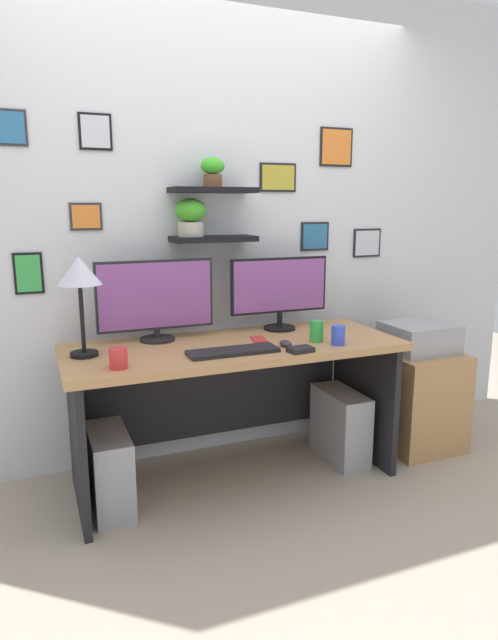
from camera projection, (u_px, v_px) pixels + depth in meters
ground_plane at (235, 478)px, 2.96m from camera, size 8.00×8.00×0.00m
back_wall_assembly at (207, 222)px, 3.08m from camera, size 4.40×0.24×2.70m
desk at (231, 379)px, 2.90m from camera, size 1.72×0.68×0.75m
monitor_left at (156, 299)px, 2.83m from camera, size 0.61×0.18×0.42m
monitor_right at (279, 290)px, 3.09m from camera, size 0.58×0.18×0.41m
keyboard at (233, 351)px, 2.62m from camera, size 0.44×0.14×0.02m
computer_mouse at (286, 343)px, 2.75m from camera, size 0.06×0.09×0.03m
desk_lamp at (79, 277)px, 2.50m from camera, size 0.20×0.20×0.47m
cell_phone at (259, 340)px, 2.87m from camera, size 0.10×0.15×0.01m
coffee_mug at (118, 358)px, 2.37m from camera, size 0.08×0.08×0.09m
pen_cup at (338, 335)px, 2.78m from camera, size 0.07×0.07×0.10m
scissors_tray at (301, 350)px, 2.64m from camera, size 0.13×0.09×0.02m
water_cup at (316, 331)px, 2.84m from camera, size 0.07×0.07×0.11m
drawer_cabinet at (415, 398)px, 3.33m from camera, size 0.44×0.50×0.59m
printer at (419, 338)px, 3.25m from camera, size 0.38×0.34×0.17m
computer_tower_left at (110, 470)px, 2.64m from camera, size 0.18×0.40×0.39m
computer_tower_right at (340, 425)px, 3.15m from camera, size 0.18×0.40×0.41m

